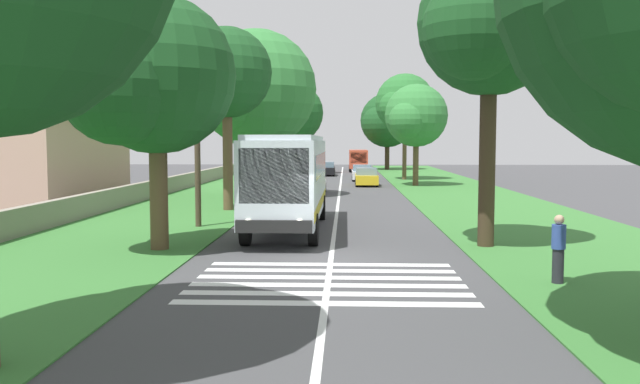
# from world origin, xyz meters

# --- Properties ---
(ground) EXTENTS (160.00, 160.00, 0.00)m
(ground) POSITION_xyz_m (0.00, 0.00, 0.00)
(ground) COLOR #424244
(grass_verge_left) EXTENTS (120.00, 8.00, 0.04)m
(grass_verge_left) POSITION_xyz_m (15.00, 8.20, 0.02)
(grass_verge_left) COLOR #387533
(grass_verge_left) RESTS_ON ground
(grass_verge_right) EXTENTS (120.00, 8.00, 0.04)m
(grass_verge_right) POSITION_xyz_m (15.00, -8.20, 0.02)
(grass_verge_right) COLOR #387533
(grass_verge_right) RESTS_ON ground
(centre_line) EXTENTS (110.00, 0.16, 0.01)m
(centre_line) POSITION_xyz_m (15.00, 0.00, 0.00)
(centre_line) COLOR silver
(centre_line) RESTS_ON ground
(coach_bus) EXTENTS (11.16, 2.62, 3.73)m
(coach_bus) POSITION_xyz_m (6.43, 1.80, 2.15)
(coach_bus) COLOR silver
(coach_bus) RESTS_ON ground
(zebra_crossing) EXTENTS (4.95, 6.80, 0.01)m
(zebra_crossing) POSITION_xyz_m (-3.07, 0.00, 0.00)
(zebra_crossing) COLOR silver
(zebra_crossing) RESTS_ON ground
(trailing_car_0) EXTENTS (4.30, 1.78, 1.43)m
(trailing_car_0) POSITION_xyz_m (24.56, 1.83, 0.67)
(trailing_car_0) COLOR silver
(trailing_car_0) RESTS_ON ground
(trailing_car_1) EXTENTS (4.30, 1.78, 1.43)m
(trailing_car_1) POSITION_xyz_m (32.59, -2.07, 0.67)
(trailing_car_1) COLOR gold
(trailing_car_1) RESTS_ON ground
(trailing_car_2) EXTENTS (4.30, 1.78, 1.43)m
(trailing_car_2) POSITION_xyz_m (39.42, -1.88, 0.67)
(trailing_car_2) COLOR silver
(trailing_car_2) RESTS_ON ground
(trailing_car_3) EXTENTS (4.30, 1.78, 1.43)m
(trailing_car_3) POSITION_xyz_m (47.87, 1.58, 0.67)
(trailing_car_3) COLOR black
(trailing_car_3) RESTS_ON ground
(trailing_minibus_0) EXTENTS (6.00, 2.14, 2.53)m
(trailing_minibus_0) POSITION_xyz_m (57.15, -1.87, 1.55)
(trailing_minibus_0) COLOR #CC4C33
(trailing_minibus_0) RESTS_ON ground
(roadside_tree_left_0) EXTENTS (8.03, 6.59, 9.81)m
(roadside_tree_left_0) POSITION_xyz_m (51.17, 5.50, 6.40)
(roadside_tree_left_0) COLOR #4C3826
(roadside_tree_left_0) RESTS_ON grass_verge_left
(roadside_tree_left_1) EXTENTS (6.22, 5.15, 8.12)m
(roadside_tree_left_1) POSITION_xyz_m (1.33, 5.76, 5.46)
(roadside_tree_left_1) COLOR brown
(roadside_tree_left_1) RESTS_ON grass_verge_left
(roadside_tree_left_3) EXTENTS (8.89, 7.50, 10.50)m
(roadside_tree_left_3) POSITION_xyz_m (22.20, 5.31, 6.59)
(roadside_tree_left_3) COLOR brown
(roadside_tree_left_3) RESTS_ON grass_verge_left
(roadside_tree_left_4) EXTENTS (5.45, 4.56, 9.22)m
(roadside_tree_left_4) POSITION_xyz_m (13.60, 5.68, 6.82)
(roadside_tree_left_4) COLOR brown
(roadside_tree_left_4) RESTS_ON grass_verge_left
(roadside_tree_right_1) EXTENTS (6.02, 4.94, 7.99)m
(roadside_tree_right_1) POSITION_xyz_m (32.64, -5.85, 5.40)
(roadside_tree_right_1) COLOR brown
(roadside_tree_right_1) RESTS_ON grass_verge_right
(roadside_tree_right_2) EXTENTS (5.78, 4.73, 9.69)m
(roadside_tree_right_2) POSITION_xyz_m (2.49, -4.97, 7.19)
(roadside_tree_right_2) COLOR #3D2D1E
(roadside_tree_right_2) RESTS_ON grass_verge_right
(roadside_tree_right_3) EXTENTS (6.47, 5.37, 9.63)m
(roadside_tree_right_3) POSITION_xyz_m (40.77, -5.68, 6.83)
(roadside_tree_right_3) COLOR brown
(roadside_tree_right_3) RESTS_ON grass_verge_right
(roadside_tree_right_4) EXTENTS (8.00, 6.67, 9.41)m
(roadside_tree_right_4) POSITION_xyz_m (61.93, -5.35, 5.93)
(roadside_tree_right_4) COLOR #3D2D1E
(roadside_tree_right_4) RESTS_ON grass_verge_right
(utility_pole) EXTENTS (0.24, 1.40, 7.51)m
(utility_pole) POSITION_xyz_m (7.05, 5.60, 3.94)
(utility_pole) COLOR #473828
(utility_pole) RESTS_ON grass_verge_left
(roadside_wall) EXTENTS (70.00, 0.40, 1.07)m
(roadside_wall) POSITION_xyz_m (20.00, 11.60, 0.57)
(roadside_wall) COLOR gray
(roadside_wall) RESTS_ON grass_verge_left
(roadside_building) EXTENTS (12.99, 10.39, 5.80)m
(roadside_building) POSITION_xyz_m (18.69, 19.28, 2.94)
(roadside_building) COLOR tan
(roadside_building) RESTS_ON ground
(pedestrian) EXTENTS (0.34, 0.34, 1.69)m
(pedestrian) POSITION_xyz_m (-3.22, -5.66, 0.91)
(pedestrian) COLOR #26262D
(pedestrian) RESTS_ON grass_verge_right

